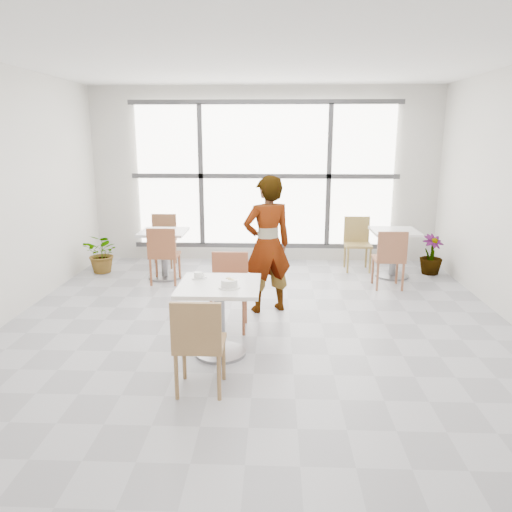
{
  "coord_description": "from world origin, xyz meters",
  "views": [
    {
      "loc": [
        0.19,
        -5.06,
        2.18
      ],
      "look_at": [
        0.0,
        -0.3,
        1.0
      ],
      "focal_mm": 34.27,
      "sensor_mm": 36.0,
      "label": 1
    }
  ],
  "objects_px": {
    "bg_chair_right_far": "(357,240)",
    "plant_right": "(431,255)",
    "plant_left": "(103,253)",
    "chair_far": "(229,285)",
    "main_table": "(220,306)",
    "bg_table_left": "(164,248)",
    "bg_table_right": "(394,247)",
    "bg_chair_left_near": "(163,252)",
    "bg_chair_left_far": "(163,236)",
    "bg_chair_right_near": "(390,256)",
    "coffee_cup": "(198,276)",
    "person": "(267,245)",
    "oatmeal_bowl": "(229,283)",
    "chair_near": "(199,340)"
  },
  "relations": [
    {
      "from": "bg_chair_right_far",
      "to": "coffee_cup",
      "type": "bearing_deg",
      "value": -123.92
    },
    {
      "from": "bg_table_right",
      "to": "plant_left",
      "type": "distance_m",
      "value": 4.65
    },
    {
      "from": "bg_chair_right_far",
      "to": "plant_right",
      "type": "bearing_deg",
      "value": -12.91
    },
    {
      "from": "bg_table_left",
      "to": "bg_chair_right_far",
      "type": "bearing_deg",
      "value": 11.91
    },
    {
      "from": "bg_chair_right_near",
      "to": "bg_chair_right_far",
      "type": "xyz_separation_m",
      "value": [
        -0.29,
        1.09,
        0.0
      ]
    },
    {
      "from": "person",
      "to": "bg_table_left",
      "type": "relative_size",
      "value": 2.29
    },
    {
      "from": "main_table",
      "to": "bg_table_left",
      "type": "distance_m",
      "value": 2.96
    },
    {
      "from": "bg_chair_right_far",
      "to": "bg_chair_right_near",
      "type": "bearing_deg",
      "value": -75.02
    },
    {
      "from": "oatmeal_bowl",
      "to": "bg_chair_left_near",
      "type": "bearing_deg",
      "value": 115.97
    },
    {
      "from": "coffee_cup",
      "to": "bg_chair_right_far",
      "type": "relative_size",
      "value": 0.18
    },
    {
      "from": "chair_near",
      "to": "plant_right",
      "type": "xyz_separation_m",
      "value": [
        3.15,
        3.91,
        -0.18
      ]
    },
    {
      "from": "oatmeal_bowl",
      "to": "bg_table_right",
      "type": "distance_m",
      "value": 3.82
    },
    {
      "from": "oatmeal_bowl",
      "to": "plant_right",
      "type": "bearing_deg",
      "value": 47.59
    },
    {
      "from": "coffee_cup",
      "to": "bg_chair_left_near",
      "type": "xyz_separation_m",
      "value": [
        -0.87,
        2.21,
        -0.28
      ]
    },
    {
      "from": "bg_chair_left_near",
      "to": "plant_right",
      "type": "height_order",
      "value": "bg_chair_left_near"
    },
    {
      "from": "chair_near",
      "to": "chair_far",
      "type": "distance_m",
      "value": 1.56
    },
    {
      "from": "coffee_cup",
      "to": "bg_chair_right_near",
      "type": "xyz_separation_m",
      "value": [
        2.44,
        2.1,
        -0.28
      ]
    },
    {
      "from": "chair_near",
      "to": "bg_table_left",
      "type": "relative_size",
      "value": 1.16
    },
    {
      "from": "chair_far",
      "to": "bg_table_right",
      "type": "xyz_separation_m",
      "value": [
        2.38,
        2.17,
        -0.01
      ]
    },
    {
      "from": "bg_chair_right_far",
      "to": "plant_right",
      "type": "distance_m",
      "value": 1.19
    },
    {
      "from": "bg_chair_left_near",
      "to": "bg_chair_left_far",
      "type": "distance_m",
      "value": 1.16
    },
    {
      "from": "plant_right",
      "to": "plant_left",
      "type": "bearing_deg",
      "value": -178.64
    },
    {
      "from": "bg_chair_left_far",
      "to": "plant_left",
      "type": "height_order",
      "value": "bg_chair_left_far"
    },
    {
      "from": "bg_chair_left_near",
      "to": "bg_chair_right_near",
      "type": "bearing_deg",
      "value": 178.08
    },
    {
      "from": "bg_chair_left_near",
      "to": "plant_left",
      "type": "relative_size",
      "value": 1.35
    },
    {
      "from": "coffee_cup",
      "to": "chair_near",
      "type": "bearing_deg",
      "value": -81.48
    },
    {
      "from": "chair_far",
      "to": "plant_left",
      "type": "distance_m",
      "value": 3.18
    },
    {
      "from": "chair_far",
      "to": "bg_chair_left_far",
      "type": "bearing_deg",
      "value": 116.79
    },
    {
      "from": "plant_left",
      "to": "chair_far",
      "type": "bearing_deg",
      "value": -44.46
    },
    {
      "from": "chair_far",
      "to": "oatmeal_bowl",
      "type": "bearing_deg",
      "value": -84.54
    },
    {
      "from": "main_table",
      "to": "bg_chair_left_far",
      "type": "xyz_separation_m",
      "value": [
        -1.37,
        3.52,
        -0.02
      ]
    },
    {
      "from": "chair_far",
      "to": "plant_right",
      "type": "height_order",
      "value": "chair_far"
    },
    {
      "from": "coffee_cup",
      "to": "bg_chair_left_far",
      "type": "bearing_deg",
      "value": 108.7
    },
    {
      "from": "bg_chair_right_far",
      "to": "bg_table_left",
      "type": "bearing_deg",
      "value": -168.09
    },
    {
      "from": "chair_far",
      "to": "bg_chair_left_far",
      "type": "distance_m",
      "value": 3.09
    },
    {
      "from": "bg_table_right",
      "to": "plant_right",
      "type": "xyz_separation_m",
      "value": [
        0.65,
        0.18,
        -0.17
      ]
    },
    {
      "from": "bg_table_left",
      "to": "bg_chair_right_near",
      "type": "relative_size",
      "value": 0.86
    },
    {
      "from": "plant_left",
      "to": "plant_right",
      "type": "bearing_deg",
      "value": 1.36
    },
    {
      "from": "chair_far",
      "to": "bg_chair_right_far",
      "type": "relative_size",
      "value": 1.0
    },
    {
      "from": "main_table",
      "to": "person",
      "type": "height_order",
      "value": "person"
    },
    {
      "from": "bg_chair_right_near",
      "to": "chair_far",
      "type": "bearing_deg",
      "value": 34.94
    },
    {
      "from": "bg_chair_right_near",
      "to": "plant_left",
      "type": "distance_m",
      "value": 4.5
    },
    {
      "from": "oatmeal_bowl",
      "to": "bg_table_left",
      "type": "xyz_separation_m",
      "value": [
        -1.29,
        2.84,
        -0.31
      ]
    },
    {
      "from": "chair_far",
      "to": "bg_table_right",
      "type": "relative_size",
      "value": 1.16
    },
    {
      "from": "chair_far",
      "to": "coffee_cup",
      "type": "height_order",
      "value": "chair_far"
    },
    {
      "from": "chair_far",
      "to": "bg_table_right",
      "type": "bearing_deg",
      "value": 42.31
    },
    {
      "from": "chair_near",
      "to": "plant_right",
      "type": "height_order",
      "value": "chair_near"
    },
    {
      "from": "bg_chair_left_near",
      "to": "bg_chair_left_far",
      "type": "relative_size",
      "value": 1.0
    },
    {
      "from": "bg_table_right",
      "to": "plant_right",
      "type": "height_order",
      "value": "bg_table_right"
    },
    {
      "from": "bg_chair_left_far",
      "to": "chair_far",
      "type": "bearing_deg",
      "value": -63.21
    }
  ]
}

